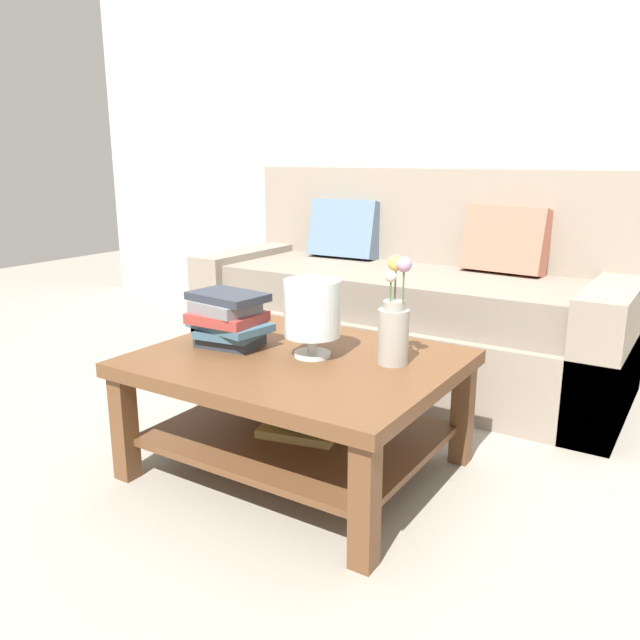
# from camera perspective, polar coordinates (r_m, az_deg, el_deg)

# --- Properties ---
(ground_plane) EXTENTS (10.00, 10.00, 0.00)m
(ground_plane) POSITION_cam_1_polar(r_m,az_deg,el_deg) (2.70, 2.21, -10.11)
(ground_plane) COLOR gray
(back_wall) EXTENTS (6.40, 0.12, 2.70)m
(back_wall) POSITION_cam_1_polar(r_m,az_deg,el_deg) (3.98, 15.07, 17.27)
(back_wall) COLOR #BCB7B2
(back_wall) RESTS_ON ground
(couch) EXTENTS (2.16, 0.90, 1.06)m
(couch) POSITION_cam_1_polar(r_m,az_deg,el_deg) (3.36, 8.11, 1.28)
(couch) COLOR gray
(couch) RESTS_ON ground
(coffee_table) EXTENTS (1.08, 0.87, 0.44)m
(coffee_table) POSITION_cam_1_polar(r_m,az_deg,el_deg) (2.30, -1.98, -6.15)
(coffee_table) COLOR brown
(coffee_table) RESTS_ON ground
(book_stack_main) EXTENTS (0.32, 0.24, 0.20)m
(book_stack_main) POSITION_cam_1_polar(r_m,az_deg,el_deg) (2.38, -8.19, 0.09)
(book_stack_main) COLOR #2D333D
(book_stack_main) RESTS_ON coffee_table
(glass_hurricane_vase) EXTENTS (0.20, 0.20, 0.27)m
(glass_hurricane_vase) POSITION_cam_1_polar(r_m,az_deg,el_deg) (2.21, -0.68, 0.89)
(glass_hurricane_vase) COLOR silver
(glass_hurricane_vase) RESTS_ON coffee_table
(flower_pitcher) EXTENTS (0.11, 0.11, 0.37)m
(flower_pitcher) POSITION_cam_1_polar(r_m,az_deg,el_deg) (2.16, 6.63, -0.48)
(flower_pitcher) COLOR #9E998E
(flower_pitcher) RESTS_ON coffee_table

